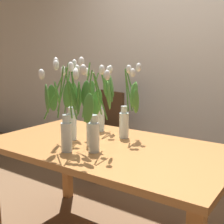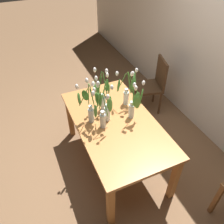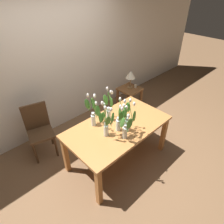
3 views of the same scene
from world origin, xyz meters
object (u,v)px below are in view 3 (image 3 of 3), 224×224
object	(u,v)px
tulip_vase_4	(120,121)
tulip_vase_2	(125,125)
pillar_candle	(136,86)
tulip_vase_5	(106,123)
tulip_vase_1	(109,108)
table_lamp	(131,75)
tulip_vase_0	(93,112)
tulip_vase_3	(127,119)
dining_table	(118,130)
side_table	(129,93)
dining_chair	(39,128)

from	to	relation	value
tulip_vase_4	tulip_vase_2	bearing A→B (deg)	-112.97
pillar_candle	tulip_vase_5	bearing A→B (deg)	-152.61
tulip_vase_1	tulip_vase_5	world-z (taller)	tulip_vase_5
tulip_vase_2	table_lamp	distance (m)	1.86
table_lamp	pillar_candle	size ratio (longest dim) A/B	5.31
tulip_vase_1	tulip_vase_5	size ratio (longest dim) A/B	0.93
tulip_vase_0	tulip_vase_3	xyz separation A→B (m)	(0.27, -0.43, -0.02)
tulip_vase_1	tulip_vase_2	size ratio (longest dim) A/B	0.96
tulip_vase_0	tulip_vase_3	world-z (taller)	tulip_vase_3
dining_table	table_lamp	world-z (taller)	table_lamp
dining_table	side_table	size ratio (longest dim) A/B	2.91
table_lamp	tulip_vase_2	bearing A→B (deg)	-141.13
tulip_vase_2	dining_table	bearing A→B (deg)	62.31
tulip_vase_5	pillar_candle	distance (m)	1.94
tulip_vase_1	tulip_vase_3	world-z (taller)	tulip_vase_3
tulip_vase_3	table_lamp	world-z (taller)	tulip_vase_3
tulip_vase_1	tulip_vase_2	world-z (taller)	tulip_vase_2
dining_table	tulip_vase_1	world-z (taller)	tulip_vase_1
dining_chair	tulip_vase_3	bearing A→B (deg)	-55.82
dining_table	pillar_candle	world-z (taller)	dining_table
tulip_vase_2	table_lamp	size ratio (longest dim) A/B	1.39
tulip_vase_5	pillar_candle	bearing A→B (deg)	27.39
dining_chair	side_table	distance (m)	2.09
tulip_vase_0	side_table	size ratio (longest dim) A/B	0.92
table_lamp	tulip_vase_0	bearing A→B (deg)	-157.71
tulip_vase_1	tulip_vase_3	bearing A→B (deg)	-89.82
tulip_vase_5	side_table	distance (m)	1.90
tulip_vase_3	dining_chair	size ratio (longest dim) A/B	0.57
dining_table	pillar_candle	xyz separation A→B (m)	(1.41, 0.83, -0.06)
tulip_vase_3	tulip_vase_5	bearing A→B (deg)	159.56
tulip_vase_0	tulip_vase_4	size ratio (longest dim) A/B	0.89
dining_table	tulip_vase_4	size ratio (longest dim) A/B	2.80
tulip_vase_3	tulip_vase_4	size ratio (longest dim) A/B	0.93
tulip_vase_5	table_lamp	bearing A→B (deg)	30.91
tulip_vase_2	tulip_vase_4	size ratio (longest dim) A/B	0.97
side_table	dining_chair	bearing A→B (deg)	175.37
tulip_vase_0	tulip_vase_2	world-z (taller)	tulip_vase_2
tulip_vase_0	tulip_vase_3	bearing A→B (deg)	-58.22
tulip_vase_4	dining_table	bearing A→B (deg)	56.32
tulip_vase_1	table_lamp	world-z (taller)	tulip_vase_1
tulip_vase_4	pillar_candle	distance (m)	1.78
tulip_vase_3	dining_chair	bearing A→B (deg)	124.18
tulip_vase_3	tulip_vase_4	bearing A→B (deg)	152.29
tulip_vase_0	pillar_candle	distance (m)	1.78
tulip_vase_2	dining_chair	xyz separation A→B (m)	(-0.67, 1.31, -0.45)
tulip_vase_5	table_lamp	xyz separation A→B (m)	(1.59, 0.95, -0.11)
dining_table	table_lamp	size ratio (longest dim) A/B	4.02
pillar_candle	dining_table	bearing A→B (deg)	-149.40
dining_chair	pillar_candle	bearing A→B (deg)	-5.93
table_lamp	dining_table	bearing A→B (deg)	-145.23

